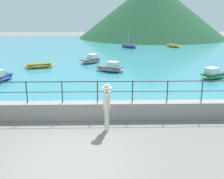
# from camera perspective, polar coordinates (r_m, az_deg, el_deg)

# --- Properties ---
(ground_plane) EXTENTS (120.00, 120.00, 0.00)m
(ground_plane) POSITION_cam_1_polar(r_m,az_deg,el_deg) (8.45, -8.52, -14.09)
(ground_plane) COLOR slate
(promenade_wall) EXTENTS (20.00, 0.56, 0.70)m
(promenade_wall) POSITION_cam_1_polar(r_m,az_deg,el_deg) (11.20, -6.65, -4.43)
(promenade_wall) COLOR gray
(promenade_wall) RESTS_ON ground
(railing) EXTENTS (18.44, 0.04, 0.90)m
(railing) POSITION_cam_1_polar(r_m,az_deg,el_deg) (10.91, -6.81, 0.31)
(railing) COLOR #282623
(railing) RESTS_ON promenade_wall
(lake_water) EXTENTS (64.00, 44.32, 0.06)m
(lake_water) POSITION_cam_1_polar(r_m,az_deg,el_deg) (33.40, -3.23, 8.40)
(lake_water) COLOR teal
(lake_water) RESTS_ON ground
(hill_main) EXTENTS (26.36, 26.36, 10.08)m
(hill_main) POSITION_cam_1_polar(r_m,az_deg,el_deg) (51.17, 8.36, 16.35)
(hill_main) COLOR #1E4C2D
(hill_main) RESTS_ON ground
(person_walking) EXTENTS (0.38, 0.57, 1.75)m
(person_walking) POSITION_cam_1_polar(r_m,az_deg,el_deg) (9.84, -1.10, -3.30)
(person_walking) COLOR beige
(person_walking) RESTS_ON ground
(boat_0) EXTENTS (2.20, 2.32, 0.76)m
(boat_0) POSITION_cam_1_polar(r_m,az_deg,el_deg) (23.80, -4.41, 6.22)
(boat_0) COLOR gray
(boat_0) RESTS_ON lake_water
(boat_1) EXTENTS (2.44, 1.92, 0.76)m
(boat_1) POSITION_cam_1_polar(r_m,az_deg,el_deg) (20.13, -0.33, 4.56)
(boat_1) COLOR gray
(boat_1) RESTS_ON lake_water
(boat_2) EXTENTS (2.47, 1.70, 0.36)m
(boat_2) POSITION_cam_1_polar(r_m,az_deg,el_deg) (22.32, -15.09, 4.92)
(boat_2) COLOR gold
(boat_2) RESTS_ON lake_water
(boat_4) EXTENTS (2.40, 2.05, 0.76)m
(boat_4) POSITION_cam_1_polar(r_m,az_deg,el_deg) (19.05, 20.48, 2.94)
(boat_4) COLOR #338C59
(boat_4) RESTS_ON lake_water
(boat_6) EXTENTS (2.37, 2.12, 2.14)m
(boat_6) POSITION_cam_1_polar(r_m,az_deg,el_deg) (34.88, 3.59, 9.08)
(boat_6) COLOR #2D4C9E
(boat_6) RESTS_ON lake_water
(boat_7) EXTENTS (1.98, 2.43, 0.36)m
(boat_7) POSITION_cam_1_polar(r_m,az_deg,el_deg) (36.39, 12.74, 8.99)
(boat_7) COLOR gold
(boat_7) RESTS_ON lake_water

